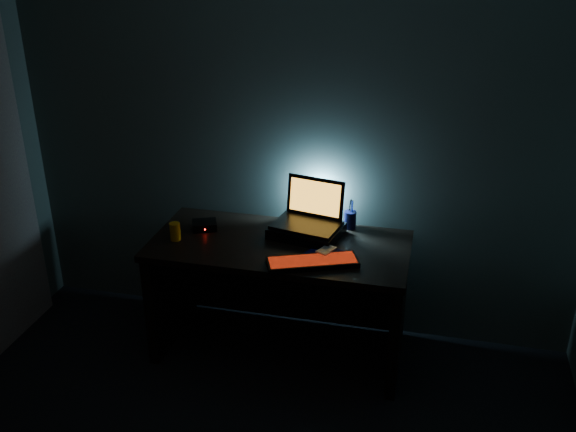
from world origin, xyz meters
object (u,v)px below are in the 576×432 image
object	(u,v)px
router	(205,225)
juice_glass	(175,232)
pen_cup	(350,220)
keyboard	(313,262)
laptop	(310,214)
mouse	(326,252)

from	to	relation	value
router	juice_glass	bearing A→B (deg)	-145.36
pen_cup	juice_glass	world-z (taller)	same
keyboard	juice_glass	bearing A→B (deg)	150.58
juice_glass	pen_cup	bearing A→B (deg)	22.41
keyboard	router	world-z (taller)	router
laptop	mouse	world-z (taller)	laptop
mouse	router	xyz separation A→B (m)	(-0.78, 0.16, 0.00)
keyboard	mouse	bearing A→B (deg)	44.20
laptop	keyboard	world-z (taller)	laptop
laptop	mouse	bearing A→B (deg)	-49.44
keyboard	juice_glass	xyz separation A→B (m)	(-0.84, 0.11, 0.04)
mouse	juice_glass	distance (m)	0.90
pen_cup	router	world-z (taller)	pen_cup
juice_glass	keyboard	bearing A→B (deg)	-7.39
keyboard	juice_glass	world-z (taller)	juice_glass
keyboard	pen_cup	distance (m)	0.53
laptop	keyboard	size ratio (longest dim) A/B	0.82
mouse	juice_glass	size ratio (longest dim) A/B	1.08
keyboard	router	bearing A→B (deg)	136.44
pen_cup	juice_glass	size ratio (longest dim) A/B	1.01
mouse	pen_cup	bearing A→B (deg)	103.74
juice_glass	router	world-z (taller)	juice_glass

